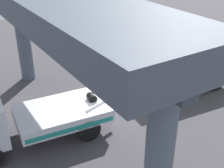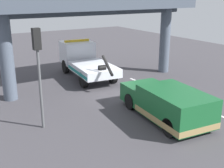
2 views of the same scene
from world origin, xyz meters
TOP-DOWN VIEW (x-y plane):
  - ground_plane at (0.00, 0.00)m, footprint 60.00×40.00m
  - lane_stripe_west at (-6.00, -2.51)m, footprint 2.60×0.16m
  - lane_stripe_mid at (0.00, -2.51)m, footprint 2.60×0.16m
  - lane_stripe_east at (6.00, -2.51)m, footprint 2.60×0.16m
  - tow_truck_white at (3.82, -0.08)m, footprint 7.34×3.00m
  - towed_van_green at (-5.26, 0.01)m, footprint 5.39×2.69m
  - overpass_structure at (1.50, 0.00)m, footprint 3.60×13.56m
  - traffic_light_near at (-2.98, 5.40)m, footprint 0.39×0.32m

SIDE VIEW (x-z plane):
  - ground_plane at x=0.00m, z-range -0.10..0.00m
  - lane_stripe_west at x=-6.00m, z-range 0.00..0.01m
  - lane_stripe_mid at x=0.00m, z-range 0.00..0.01m
  - lane_stripe_east at x=6.00m, z-range 0.00..0.01m
  - towed_van_green at x=-5.26m, z-range -0.01..1.57m
  - tow_truck_white at x=3.82m, z-range -0.03..2.43m
  - traffic_light_near at x=-2.98m, z-range 1.02..5.49m
  - overpass_structure at x=1.50m, z-range 2.10..7.93m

